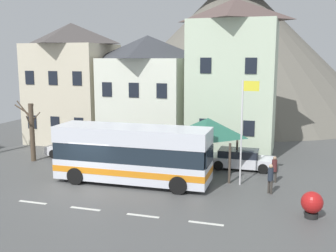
{
  "coord_description": "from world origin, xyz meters",
  "views": [
    {
      "loc": [
        10.84,
        -19.24,
        7.31
      ],
      "look_at": [
        3.41,
        5.02,
        2.97
      ],
      "focal_mm": 43.06,
      "sensor_mm": 36.0,
      "label": 1
    }
  ],
  "objects_px": {
    "townhouse_01": "(148,91)",
    "parked_car_02": "(76,148)",
    "townhouse_02": "(233,77)",
    "flagpole": "(243,124)",
    "transit_bus": "(133,155)",
    "pedestrian_01": "(270,177)",
    "hilltop_castle": "(234,41)",
    "bus_shelter": "(208,127)",
    "townhouse_00": "(73,83)",
    "bare_tree_00": "(32,130)",
    "parked_car_00": "(241,159)",
    "pedestrian_00": "(274,168)",
    "harbour_buoy": "(312,203)",
    "public_bench": "(238,159)"
  },
  "relations": [
    {
      "from": "townhouse_01",
      "to": "parked_car_02",
      "type": "relative_size",
      "value": 2.1
    },
    {
      "from": "townhouse_02",
      "to": "flagpole",
      "type": "height_order",
      "value": "townhouse_02"
    },
    {
      "from": "townhouse_01",
      "to": "transit_bus",
      "type": "bearing_deg",
      "value": -75.21
    },
    {
      "from": "townhouse_02",
      "to": "pedestrian_01",
      "type": "height_order",
      "value": "townhouse_02"
    },
    {
      "from": "hilltop_castle",
      "to": "bus_shelter",
      "type": "height_order",
      "value": "hilltop_castle"
    },
    {
      "from": "pedestrian_01",
      "to": "townhouse_00",
      "type": "bearing_deg",
      "value": 150.97
    },
    {
      "from": "transit_bus",
      "to": "bare_tree_00",
      "type": "height_order",
      "value": "bare_tree_00"
    },
    {
      "from": "townhouse_02",
      "to": "parked_car_00",
      "type": "relative_size",
      "value": 2.68
    },
    {
      "from": "pedestrian_00",
      "to": "harbour_buoy",
      "type": "height_order",
      "value": "pedestrian_00"
    },
    {
      "from": "townhouse_01",
      "to": "townhouse_02",
      "type": "distance_m",
      "value": 7.17
    },
    {
      "from": "harbour_buoy",
      "to": "pedestrian_00",
      "type": "bearing_deg",
      "value": 110.82
    },
    {
      "from": "parked_car_00",
      "to": "public_bench",
      "type": "relative_size",
      "value": 2.79
    },
    {
      "from": "bare_tree_00",
      "to": "hilltop_castle",
      "type": "bearing_deg",
      "value": 70.56
    },
    {
      "from": "bus_shelter",
      "to": "public_bench",
      "type": "height_order",
      "value": "bus_shelter"
    },
    {
      "from": "parked_car_00",
      "to": "transit_bus",
      "type": "bearing_deg",
      "value": -140.04
    },
    {
      "from": "bus_shelter",
      "to": "pedestrian_01",
      "type": "bearing_deg",
      "value": -35.16
    },
    {
      "from": "townhouse_02",
      "to": "harbour_buoy",
      "type": "bearing_deg",
      "value": -66.21
    },
    {
      "from": "harbour_buoy",
      "to": "flagpole",
      "type": "bearing_deg",
      "value": 132.67
    },
    {
      "from": "parked_car_00",
      "to": "public_bench",
      "type": "height_order",
      "value": "parked_car_00"
    },
    {
      "from": "hilltop_castle",
      "to": "flagpole",
      "type": "bearing_deg",
      "value": -80.91
    },
    {
      "from": "townhouse_01",
      "to": "transit_bus",
      "type": "relative_size",
      "value": 0.99
    },
    {
      "from": "flagpole",
      "to": "pedestrian_01",
      "type": "bearing_deg",
      "value": -33.01
    },
    {
      "from": "parked_car_02",
      "to": "transit_bus",
      "type": "bearing_deg",
      "value": -35.75
    },
    {
      "from": "hilltop_castle",
      "to": "bare_tree_00",
      "type": "relative_size",
      "value": 8.36
    },
    {
      "from": "townhouse_02",
      "to": "public_bench",
      "type": "xyz_separation_m",
      "value": [
        1.07,
        -4.38,
        -5.35
      ]
    },
    {
      "from": "parked_car_00",
      "to": "bare_tree_00",
      "type": "distance_m",
      "value": 14.71
    },
    {
      "from": "public_bench",
      "to": "harbour_buoy",
      "type": "xyz_separation_m",
      "value": [
        4.38,
        -7.99,
        0.23
      ]
    },
    {
      "from": "parked_car_00",
      "to": "flagpole",
      "type": "xyz_separation_m",
      "value": [
        0.47,
        -3.51,
        2.94
      ]
    },
    {
      "from": "transit_bus",
      "to": "harbour_buoy",
      "type": "xyz_separation_m",
      "value": [
        9.84,
        -2.52,
        -0.99
      ]
    },
    {
      "from": "pedestrian_01",
      "to": "townhouse_02",
      "type": "bearing_deg",
      "value": 110.0
    },
    {
      "from": "pedestrian_01",
      "to": "parked_car_00",
      "type": "bearing_deg",
      "value": 114.9
    },
    {
      "from": "townhouse_00",
      "to": "parked_car_00",
      "type": "xyz_separation_m",
      "value": [
        15.3,
        -5.09,
        -4.47
      ]
    },
    {
      "from": "townhouse_02",
      "to": "bare_tree_00",
      "type": "xyz_separation_m",
      "value": [
        -13.13,
        -7.18,
        -3.61
      ]
    },
    {
      "from": "townhouse_01",
      "to": "townhouse_02",
      "type": "bearing_deg",
      "value": -1.91
    },
    {
      "from": "townhouse_00",
      "to": "parked_car_00",
      "type": "distance_m",
      "value": 16.73
    },
    {
      "from": "townhouse_00",
      "to": "harbour_buoy",
      "type": "height_order",
      "value": "townhouse_00"
    },
    {
      "from": "townhouse_00",
      "to": "flagpole",
      "type": "xyz_separation_m",
      "value": [
        15.77,
        -8.59,
        -1.52
      ]
    },
    {
      "from": "hilltop_castle",
      "to": "harbour_buoy",
      "type": "relative_size",
      "value": 28.89
    },
    {
      "from": "parked_car_02",
      "to": "parked_car_00",
      "type": "bearing_deg",
      "value": 1.69
    },
    {
      "from": "hilltop_castle",
      "to": "pedestrian_00",
      "type": "relative_size",
      "value": 22.73
    },
    {
      "from": "hilltop_castle",
      "to": "public_bench",
      "type": "distance_m",
      "value": 27.68
    },
    {
      "from": "townhouse_00",
      "to": "harbour_buoy",
      "type": "relative_size",
      "value": 8.15
    },
    {
      "from": "pedestrian_00",
      "to": "pedestrian_01",
      "type": "xyz_separation_m",
      "value": [
        -0.12,
        -2.06,
        0.04
      ]
    },
    {
      "from": "townhouse_00",
      "to": "parked_car_00",
      "type": "height_order",
      "value": "townhouse_00"
    },
    {
      "from": "pedestrian_01",
      "to": "public_bench",
      "type": "bearing_deg",
      "value": 115.04
    },
    {
      "from": "hilltop_castle",
      "to": "bus_shelter",
      "type": "bearing_deg",
      "value": -85.11
    },
    {
      "from": "townhouse_01",
      "to": "flagpole",
      "type": "relative_size",
      "value": 1.49
    },
    {
      "from": "parked_car_00",
      "to": "flagpole",
      "type": "relative_size",
      "value": 0.71
    },
    {
      "from": "parked_car_02",
      "to": "public_bench",
      "type": "distance_m",
      "value": 11.89
    },
    {
      "from": "pedestrian_01",
      "to": "bare_tree_00",
      "type": "xyz_separation_m",
      "value": [
        -16.58,
        2.29,
        1.26
      ]
    }
  ]
}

